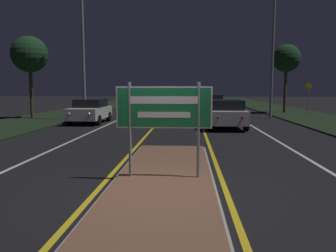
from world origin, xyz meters
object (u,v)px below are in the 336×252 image
object	(u,v)px
car_receding_0	(225,113)
highway_sign	(164,111)
car_approaching_2	(166,99)
car_approaching_1	(156,103)
streetlight_left_near	(83,29)
warning_sign	(308,95)
car_receding_3	(200,97)
car_receding_1	(212,103)
car_approaching_0	(90,111)
car_receding_2	(206,100)
streetlight_right_near	(274,14)

from	to	relation	value
car_receding_0	highway_sign	bearing A→B (deg)	-103.75
highway_sign	car_approaching_2	size ratio (longest dim) A/B	0.47
car_approaching_1	car_approaching_2	distance (m)	12.04
streetlight_left_near	car_approaching_2	world-z (taller)	streetlight_left_near
warning_sign	car_receding_3	bearing A→B (deg)	106.23
car_approaching_1	warning_sign	distance (m)	13.74
streetlight_left_near	car_approaching_2	xyz separation A→B (m)	(3.94, 22.51, -5.20)
highway_sign	streetlight_left_near	size ratio (longest dim) A/B	0.24
highway_sign	car_receding_3	distance (m)	45.00
car_receding_1	highway_sign	bearing A→B (deg)	-97.06
car_receding_3	car_approaching_2	world-z (taller)	car_approaching_2
warning_sign	streetlight_left_near	bearing A→B (deg)	-163.02
car_approaching_0	car_approaching_1	bearing A→B (deg)	76.34
car_receding_3	car_approaching_1	bearing A→B (deg)	-103.70
highway_sign	car_receding_3	xyz separation A→B (m)	(2.38, 44.93, -0.88)
car_receding_3	warning_sign	bearing A→B (deg)	-73.77
highway_sign	warning_sign	distance (m)	21.40
streetlight_left_near	car_receding_1	distance (m)	12.97
car_approaching_1	car_approaching_2	world-z (taller)	car_approaching_2
highway_sign	streetlight_left_near	bearing A→B (deg)	114.31
car_receding_2	car_approaching_2	distance (m)	5.54
car_approaching_1	car_receding_2	bearing A→B (deg)	61.73
car_receding_1	car_approaching_1	bearing A→B (deg)	153.09
car_approaching_0	car_approaching_2	distance (m)	24.19
car_receding_1	car_approaching_2	world-z (taller)	car_receding_1
car_receding_0	car_receding_2	bearing A→B (deg)	89.49
highway_sign	car_receding_3	world-z (taller)	highway_sign
car_receding_0	car_receding_1	world-z (taller)	car_receding_1
warning_sign	streetlight_right_near	bearing A→B (deg)	-143.53
highway_sign	car_receding_2	distance (m)	34.62
highway_sign	streetlight_right_near	distance (m)	18.46
highway_sign	streetlight_left_near	xyz separation A→B (m)	(-6.32, 13.98, 4.35)
car_receding_0	car_approaching_2	size ratio (longest dim) A/B	0.98
car_receding_1	warning_sign	world-z (taller)	warning_sign
car_receding_2	highway_sign	bearing A→B (deg)	-94.62
car_approaching_2	warning_sign	bearing A→B (deg)	-54.91
car_receding_1	car_approaching_0	distance (m)	12.37
streetlight_right_near	warning_sign	xyz separation A→B (m)	(3.51, 2.59, -5.67)
car_receding_1	car_receding_0	bearing A→B (deg)	-90.59
car_receding_1	car_approaching_0	size ratio (longest dim) A/B	1.16
car_approaching_0	car_approaching_1	world-z (taller)	car_approaching_0
car_receding_2	car_receding_3	distance (m)	10.44
car_receding_2	warning_sign	size ratio (longest dim) A/B	1.81
car_approaching_0	car_receding_3	bearing A→B (deg)	76.31
streetlight_right_near	car_approaching_1	xyz separation A→B (m)	(-9.05, 8.09, -6.52)
car_receding_0	car_approaching_0	xyz separation A→B (m)	(-8.10, 1.97, -0.04)
car_receding_2	warning_sign	bearing A→B (deg)	-65.30
car_receding_1	car_receding_3	distance (m)	23.18
car_approaching_1	highway_sign	bearing A→B (deg)	-83.90
car_receding_2	warning_sign	xyz separation A→B (m)	(7.15, -15.55, 0.89)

